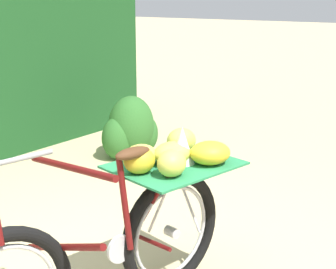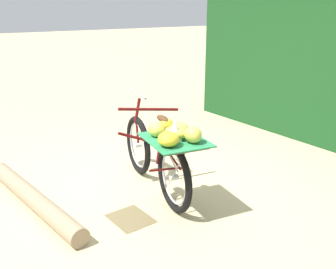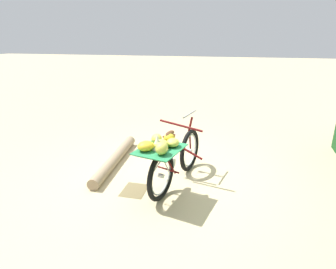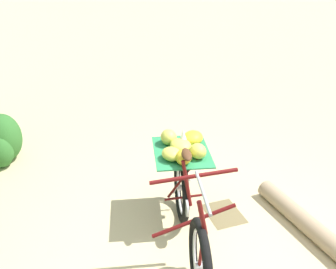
% 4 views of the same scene
% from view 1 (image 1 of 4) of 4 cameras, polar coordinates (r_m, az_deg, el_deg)
% --- Properties ---
extents(bicycle, '(1.80, 0.85, 1.03)m').
position_cam_1_polar(bicycle, '(2.74, -5.08, -10.16)').
color(bicycle, black).
rests_on(bicycle, ground_plane).
extents(shrub_cluster, '(0.69, 0.47, 0.66)m').
position_cam_1_polar(shrub_cluster, '(5.49, -4.23, 0.54)').
color(shrub_cluster, '#2D6628').
rests_on(shrub_cluster, ground_plane).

